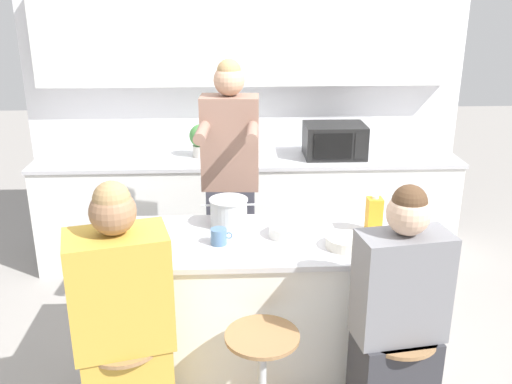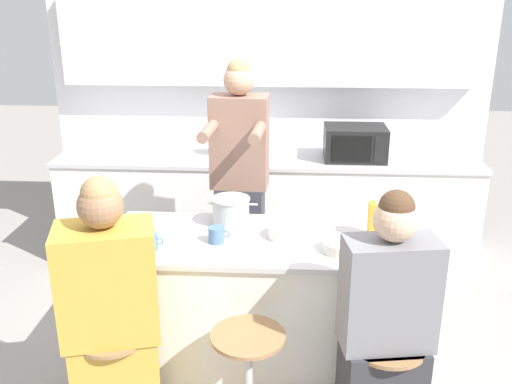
% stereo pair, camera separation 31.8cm
% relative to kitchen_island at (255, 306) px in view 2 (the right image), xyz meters
% --- Properties ---
extents(ground_plane, '(16.00, 16.00, 0.00)m').
position_rel_kitchen_island_xyz_m(ground_plane, '(0.00, 0.00, -0.45)').
color(ground_plane, gray).
extents(wall_back, '(3.69, 0.22, 2.70)m').
position_rel_kitchen_island_xyz_m(wall_back, '(0.00, 1.89, 1.09)').
color(wall_back, white).
rests_on(wall_back, ground_plane).
extents(back_counter, '(3.42, 0.68, 0.91)m').
position_rel_kitchen_island_xyz_m(back_counter, '(0.00, 1.57, 0.01)').
color(back_counter, white).
rests_on(back_counter, ground_plane).
extents(kitchen_island, '(1.65, 0.72, 0.89)m').
position_rel_kitchen_island_xyz_m(kitchen_island, '(0.00, 0.00, 0.00)').
color(kitchen_island, black).
rests_on(kitchen_island, ground_plane).
extents(bar_stool_leftmost, '(0.38, 0.38, 0.64)m').
position_rel_kitchen_island_xyz_m(bar_stool_leftmost, '(-0.66, -0.61, -0.11)').
color(bar_stool_leftmost, '#997047').
rests_on(bar_stool_leftmost, ground_plane).
extents(person_cooking, '(0.40, 0.57, 1.80)m').
position_rel_kitchen_island_xyz_m(person_cooking, '(-0.14, 0.63, 0.46)').
color(person_cooking, '#383842').
rests_on(person_cooking, ground_plane).
extents(person_wrapped_blanket, '(0.51, 0.39, 1.44)m').
position_rel_kitchen_island_xyz_m(person_wrapped_blanket, '(-0.65, -0.61, 0.23)').
color(person_wrapped_blanket, gold).
rests_on(person_wrapped_blanket, ground_plane).
extents(person_seated_near, '(0.45, 0.32, 1.41)m').
position_rel_kitchen_island_xyz_m(person_seated_near, '(0.65, -0.61, 0.19)').
color(person_seated_near, '#333338').
rests_on(person_seated_near, ground_plane).
extents(cooking_pot, '(0.31, 0.23, 0.17)m').
position_rel_kitchen_island_xyz_m(cooking_pot, '(-0.15, 0.19, 0.52)').
color(cooking_pot, '#B7BABC').
rests_on(cooking_pot, kitchen_island).
extents(fruit_bowl, '(0.21, 0.21, 0.06)m').
position_rel_kitchen_island_xyz_m(fruit_bowl, '(0.18, 0.03, 0.47)').
color(fruit_bowl, white).
rests_on(fruit_bowl, kitchen_island).
extents(mixing_bowl_steel, '(0.21, 0.21, 0.06)m').
position_rel_kitchen_island_xyz_m(mixing_bowl_steel, '(0.47, -0.14, 0.47)').
color(mixing_bowl_steel, silver).
rests_on(mixing_bowl_steel, kitchen_island).
extents(coffee_cup_near, '(0.11, 0.08, 0.09)m').
position_rel_kitchen_island_xyz_m(coffee_cup_near, '(-0.55, -0.18, 0.48)').
color(coffee_cup_near, '#4C7099').
rests_on(coffee_cup_near, kitchen_island).
extents(coffee_cup_far, '(0.12, 0.09, 0.09)m').
position_rel_kitchen_island_xyz_m(coffee_cup_far, '(-0.21, -0.07, 0.48)').
color(coffee_cup_far, '#4C7099').
rests_on(coffee_cup_far, kitchen_island).
extents(banana_bunch, '(0.15, 0.11, 0.05)m').
position_rel_kitchen_island_xyz_m(banana_bunch, '(-0.63, 0.05, 0.46)').
color(banana_bunch, yellow).
rests_on(banana_bunch, kitchen_island).
extents(juice_carton, '(0.08, 0.08, 0.22)m').
position_rel_kitchen_island_xyz_m(juice_carton, '(0.67, 0.05, 0.55)').
color(juice_carton, gold).
rests_on(juice_carton, kitchen_island).
extents(microwave, '(0.48, 0.36, 0.27)m').
position_rel_kitchen_island_xyz_m(microwave, '(0.70, 1.52, 0.60)').
color(microwave, black).
rests_on(microwave, back_counter).
extents(potted_plant, '(0.19, 0.19, 0.27)m').
position_rel_kitchen_island_xyz_m(potted_plant, '(-0.38, 1.57, 0.61)').
color(potted_plant, beige).
rests_on(potted_plant, back_counter).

